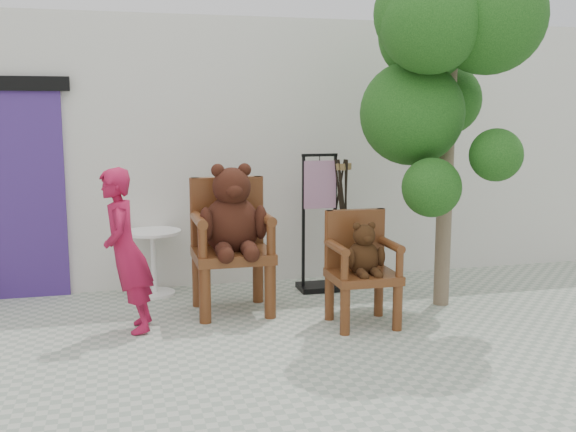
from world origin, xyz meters
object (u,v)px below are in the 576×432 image
(chair_big, at_px, (232,227))
(tree, at_px, (438,63))
(display_stand, at_px, (319,238))
(person, at_px, (126,251))
(cafe_table, at_px, (154,255))
(chair_small, at_px, (361,260))
(stool_bucket, at_px, (341,232))

(chair_big, relative_size, tree, 0.44)
(display_stand, bearing_deg, chair_big, -152.52)
(person, distance_m, cafe_table, 1.25)
(person, height_order, cafe_table, person)
(person, distance_m, display_stand, 2.28)
(cafe_table, height_order, tree, tree)
(chair_big, distance_m, chair_small, 1.32)
(person, height_order, display_stand, display_stand)
(display_stand, distance_m, stool_bucket, 0.25)
(person, height_order, stool_bucket, person)
(chair_small, xyz_separation_m, stool_bucket, (0.21, 1.20, 0.03))
(person, height_order, tree, tree)
(chair_small, xyz_separation_m, display_stand, (-0.03, 1.23, -0.02))
(display_stand, bearing_deg, person, -155.81)
(chair_small, relative_size, tree, 0.31)
(chair_big, xyz_separation_m, tree, (1.93, -0.44, 1.57))
(stool_bucket, bearing_deg, cafe_table, 172.14)
(display_stand, bearing_deg, tree, -48.56)
(cafe_table, bearing_deg, display_stand, -8.03)
(cafe_table, bearing_deg, chair_small, -39.14)
(chair_small, height_order, display_stand, display_stand)
(chair_big, bearing_deg, stool_bucket, 21.61)
(stool_bucket, bearing_deg, tree, -57.16)
(chair_small, bearing_deg, stool_bucket, 80.16)
(chair_small, height_order, stool_bucket, stool_bucket)
(chair_big, distance_m, tree, 2.53)
(chair_big, distance_m, display_stand, 1.23)
(chair_small, relative_size, stool_bucket, 0.72)
(chair_small, bearing_deg, person, 171.72)
(person, xyz_separation_m, tree, (2.95, -0.07, 1.68))
(cafe_table, distance_m, stool_bucket, 2.06)
(cafe_table, distance_m, tree, 3.53)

